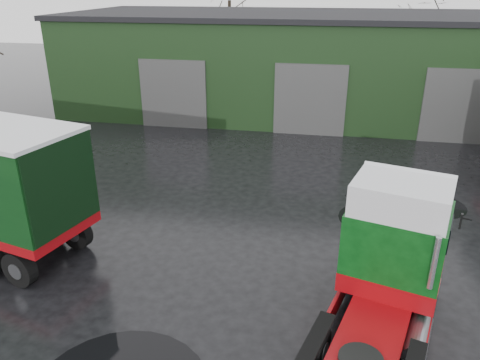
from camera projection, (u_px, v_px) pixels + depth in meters
name	position (u px, v px, depth m)	size (l,w,h in m)	color
ground	(219.00, 262.00, 14.73)	(100.00, 100.00, 0.00)	black
warehouse	(316.00, 62.00, 31.22)	(32.40, 12.40, 6.30)	black
hero_tractor	(381.00, 282.00, 10.49)	(2.62, 6.19, 3.84)	#094112
tree_back_a	(230.00, 23.00, 41.02)	(4.40, 4.40, 9.50)	black
tree_back_b	(419.00, 39.00, 38.64)	(4.40, 4.40, 7.50)	black
puddle_1	(379.00, 219.00, 17.36)	(2.94, 2.94, 0.01)	black
puddle_4	(436.00, 206.00, 18.42)	(2.30, 2.30, 0.01)	black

